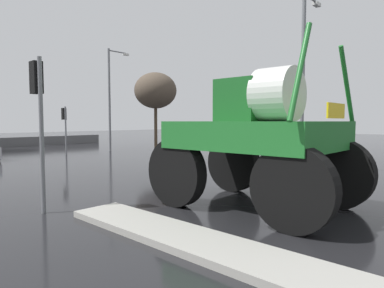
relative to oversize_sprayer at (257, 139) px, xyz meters
name	(u,v)px	position (x,y,z in m)	size (l,w,h in m)	color
ground_plane	(84,171)	(0.34, 9.98, -1.93)	(120.00, 120.00, 0.00)	black
median_island	(220,250)	(-3.37, -1.32, -1.85)	(1.27, 8.40, 0.15)	#9E9B93
oversize_sprayer	(257,139)	(0.00, 0.00, 0.00)	(4.08, 5.51, 4.53)	black
traffic_signal_near_left	(38,100)	(-4.36, 3.95, 1.05)	(0.24, 0.54, 4.08)	slate
traffic_signal_near_right	(228,112)	(3.97, 3.95, 0.92)	(0.24, 0.54, 3.91)	slate
traffic_signal_far_right	(64,120)	(3.58, 18.30, 0.61)	(0.24, 0.55, 3.48)	slate
streetlight_near_right	(304,75)	(6.81, 1.79, 2.62)	(1.68, 0.24, 8.25)	slate
streetlight_far_right	(111,94)	(7.73, 18.55, 2.66)	(2.02, 0.24, 8.26)	slate
bare_tree_right	(155,91)	(10.70, 16.48, 3.03)	(3.52, 3.52, 6.48)	#473828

